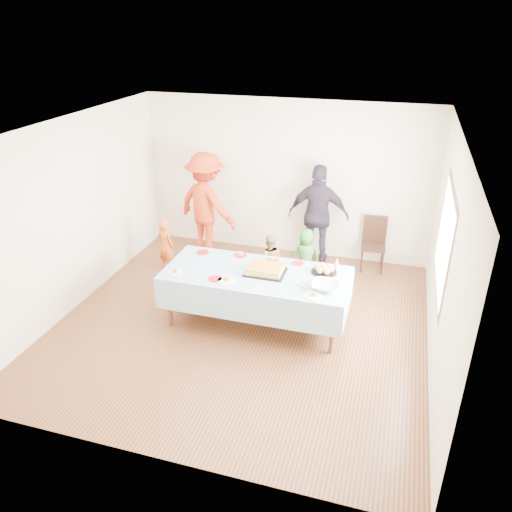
{
  "coord_description": "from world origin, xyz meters",
  "views": [
    {
      "loc": [
        1.86,
        -5.6,
        3.93
      ],
      "look_at": [
        0.11,
        0.3,
        0.92
      ],
      "focal_mm": 35.0,
      "sensor_mm": 36.0,
      "label": 1
    }
  ],
  "objects": [
    {
      "name": "room_walls",
      "position": [
        0.05,
        0.0,
        1.77
      ],
      "size": [
        5.04,
        5.04,
        2.72
      ],
      "color": "beige",
      "rests_on": "ground"
    },
    {
      "name": "toddler_mid",
      "position": [
        0.6,
        1.41,
        0.46
      ],
      "size": [
        0.53,
        0.44,
        0.92
      ],
      "primitive_type": "imported",
      "rotation": [
        0.0,
        0.0,
        3.52
      ],
      "color": "#2C7226",
      "rests_on": "ground"
    },
    {
      "name": "adult_left",
      "position": [
        -1.3,
        2.02,
        0.92
      ],
      "size": [
        1.35,
        1.06,
        1.84
      ],
      "primitive_type": "imported",
      "rotation": [
        0.0,
        0.0,
        2.77
      ],
      "color": "red",
      "rests_on": "ground"
    },
    {
      "name": "toddler_left",
      "position": [
        -1.72,
        1.19,
        0.45
      ],
      "size": [
        0.38,
        0.31,
        0.9
      ],
      "primitive_type": "imported",
      "rotation": [
        0.0,
        0.0,
        2.8
      ],
      "color": "#D5581A",
      "rests_on": "ground"
    },
    {
      "name": "birthday_cake",
      "position": [
        0.3,
        0.12,
        0.82
      ],
      "size": [
        0.54,
        0.41,
        0.09
      ],
      "color": "black",
      "rests_on": "party_table"
    },
    {
      "name": "dining_chair",
      "position": [
        1.59,
        2.27,
        0.5
      ],
      "size": [
        0.42,
        0.42,
        0.9
      ],
      "rotation": [
        0.0,
        0.0,
        0.07
      ],
      "color": "black",
      "rests_on": "ground"
    },
    {
      "name": "toddler_right",
      "position": [
        0.07,
        1.19,
        0.43
      ],
      "size": [
        0.48,
        0.42,
        0.86
      ],
      "primitive_type": "imported",
      "rotation": [
        0.0,
        0.0,
        3.38
      ],
      "color": "#AC8050",
      "rests_on": "ground"
    },
    {
      "name": "plate_white_left",
      "position": [
        -0.86,
        -0.23,
        0.79
      ],
      "size": [
        0.2,
        0.2,
        0.01
      ],
      "primitive_type": "cylinder",
      "color": "white",
      "rests_on": "party_table"
    },
    {
      "name": "party_table",
      "position": [
        0.18,
        0.09,
        0.72
      ],
      "size": [
        2.5,
        1.1,
        0.78
      ],
      "color": "#502D1B",
      "rests_on": "ground"
    },
    {
      "name": "ground",
      "position": [
        0.0,
        0.0,
        0.0
      ],
      "size": [
        5.0,
        5.0,
        0.0
      ],
      "primitive_type": "plane",
      "color": "#4D2B16",
      "rests_on": "ground"
    },
    {
      "name": "plate_red_far_b",
      "position": [
        -0.18,
        0.52,
        0.79
      ],
      "size": [
        0.18,
        0.18,
        0.01
      ],
      "primitive_type": "cylinder",
      "color": "red",
      "rests_on": "party_table"
    },
    {
      "name": "plate_red_far_c",
      "position": [
        0.29,
        0.49,
        0.79
      ],
      "size": [
        0.17,
        0.17,
        0.01
      ],
      "primitive_type": "cylinder",
      "color": "red",
      "rests_on": "party_table"
    },
    {
      "name": "party_hat",
      "position": [
        1.19,
        0.53,
        0.86
      ],
      "size": [
        0.09,
        0.09,
        0.16
      ],
      "primitive_type": "cone",
      "color": "white",
      "rests_on": "party_table"
    },
    {
      "name": "plate_white_right",
      "position": [
        1.04,
        -0.31,
        0.79
      ],
      "size": [
        0.23,
        0.23,
        0.01
      ],
      "primitive_type": "cylinder",
      "color": "white",
      "rests_on": "party_table"
    },
    {
      "name": "plate_red_far_a",
      "position": [
        -0.74,
        0.46,
        0.79
      ],
      "size": [
        0.18,
        0.18,
        0.01
      ],
      "primitive_type": "cylinder",
      "color": "red",
      "rests_on": "party_table"
    },
    {
      "name": "fork_pile",
      "position": [
        0.81,
        -0.08,
        0.81
      ],
      "size": [
        0.24,
        0.18,
        0.07
      ],
      "primitive_type": null,
      "color": "white",
      "rests_on": "party_table"
    },
    {
      "name": "plate_red_near",
      "position": [
        -0.28,
        -0.24,
        0.79
      ],
      "size": [
        0.18,
        0.18,
        0.01
      ],
      "primitive_type": "cylinder",
      "color": "red",
      "rests_on": "party_table"
    },
    {
      "name": "adult_right",
      "position": [
        0.64,
        2.19,
        0.87
      ],
      "size": [
        1.03,
        0.45,
        1.74
      ],
      "primitive_type": "imported",
      "rotation": [
        0.0,
        0.0,
        3.17
      ],
      "color": "#2D2432",
      "rests_on": "ground"
    },
    {
      "name": "plate_red_far_d",
      "position": [
        0.66,
        0.52,
        0.79
      ],
      "size": [
        0.16,
        0.16,
        0.01
      ],
      "primitive_type": "cylinder",
      "color": "red",
      "rests_on": "party_table"
    },
    {
      "name": "rolls_tray",
      "position": [
        1.05,
        0.35,
        0.82
      ],
      "size": [
        0.35,
        0.35,
        0.1
      ],
      "color": "black",
      "rests_on": "party_table"
    },
    {
      "name": "punch_bowl",
      "position": [
        1.14,
        -0.09,
        0.82
      ],
      "size": [
        0.35,
        0.35,
        0.09
      ],
      "primitive_type": "imported",
      "color": "silver",
      "rests_on": "party_table"
    },
    {
      "name": "plate_white_mid",
      "position": [
        -0.13,
        -0.24,
        0.79
      ],
      "size": [
        0.25,
        0.25,
        0.01
      ],
      "primitive_type": "cylinder",
      "color": "white",
      "rests_on": "party_table"
    }
  ]
}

